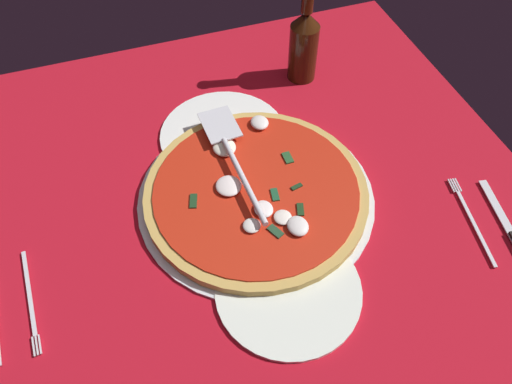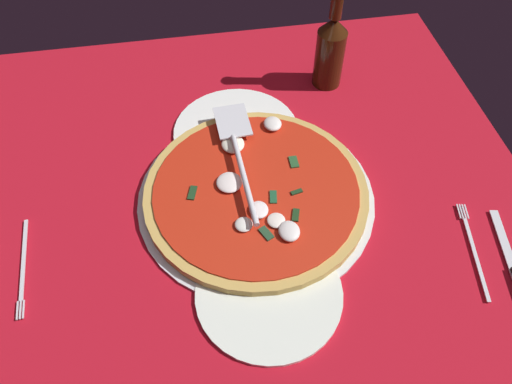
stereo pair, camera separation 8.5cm
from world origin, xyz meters
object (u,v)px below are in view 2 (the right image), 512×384
Objects in this scene: dinner_plate_right at (236,132)px; pizza_server at (240,151)px; beer_bottle at (330,49)px; place_setting_near at (493,260)px; dinner_plate_left at (269,293)px; pizza at (256,192)px; place_setting_far at (5,262)px.

dinner_plate_right is 9.75cm from pizza_server.
pizza_server is 30.26cm from beer_bottle.
place_setting_near is 50.22cm from beer_bottle.
place_setting_near is 0.88× the size of beer_bottle.
dinner_plate_left and dinner_plate_right have the same top height.
pizza_server is 1.37× the size of place_setting_near.
pizza is 1.35× the size of pizza_server.
dinner_plate_right is 25.58cm from beer_bottle.
place_setting_near is (-35.34, -36.32, -0.14)cm from dinner_plate_right.
place_setting_near is 77.77cm from place_setting_far.
beer_bottle reaches higher than place_setting_far.
pizza_server is at bearing 133.57° from beer_bottle.
pizza_server is at bearing 176.38° from dinner_plate_right.
dinner_plate_right is 0.63× the size of pizza.
place_setting_far is at bearing 119.15° from beer_bottle.
place_setting_far is 70.95cm from beer_bottle.
dinner_plate_right is at bearing -0.10° from dinner_plate_left.
beer_bottle is (11.79, -21.15, 8.27)cm from dinner_plate_right.
place_setting_near is at bearing -90.58° from dinner_plate_left.
place_setting_near is (-0.37, -36.38, -0.14)cm from dinner_plate_left.
pizza_server is at bearing 105.33° from place_setting_far.
pizza is at bearing 144.57° from beer_bottle.
pizza is at bearing 94.84° from place_setting_far.
dinner_plate_left is 0.58× the size of pizza.
dinner_plate_left is 1.07× the size of place_setting_near.
pizza_server reaches higher than place_setting_near.
beer_bottle reaches higher than dinner_plate_left.
pizza is 1.91× the size of place_setting_far.
pizza reaches higher than dinner_plate_right.
dinner_plate_left is at bearing 100.38° from place_setting_near.
pizza_server is at bearing 12.62° from pizza.
dinner_plate_left is 36.38cm from place_setting_near.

